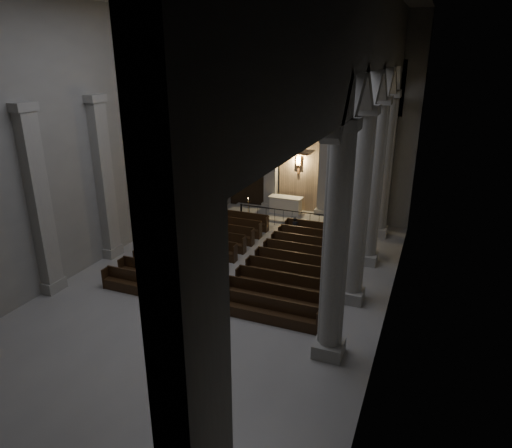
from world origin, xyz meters
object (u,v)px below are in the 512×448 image
at_px(altar_rail, 283,215).
at_px(candle_stand_left, 248,212).
at_px(candle_stand_right, 329,225).
at_px(altar, 286,205).
at_px(pews, 246,258).
at_px(worshipper, 295,227).

distance_m(altar_rail, candle_stand_left, 2.69).
xyz_separation_m(altar_rail, candle_stand_right, (2.74, 0.35, -0.36)).
height_order(altar, candle_stand_right, candle_stand_right).
height_order(altar, pews, altar).
distance_m(candle_stand_right, pews, 6.61).
height_order(altar, worshipper, altar).
bearing_deg(altar_rail, candle_stand_right, 7.34).
bearing_deg(worshipper, pews, -129.46).
height_order(candle_stand_right, pews, candle_stand_right).
relative_size(candle_stand_right, worshipper, 1.22).
height_order(candle_stand_left, candle_stand_right, candle_stand_right).
bearing_deg(pews, altar_rail, 90.00).
bearing_deg(candle_stand_left, candle_stand_right, -3.69).
relative_size(pews, worshipper, 8.61).
relative_size(altar_rail, pews, 0.58).
bearing_deg(candle_stand_right, worshipper, -134.02).
xyz_separation_m(candle_stand_left, pews, (2.57, -6.35, -0.04)).
bearing_deg(worshipper, altar, 92.05).
height_order(candle_stand_left, worshipper, candle_stand_left).
bearing_deg(worshipper, candle_stand_right, 21.29).
distance_m(altar_rail, candle_stand_right, 2.79).
distance_m(altar, pews, 7.76).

